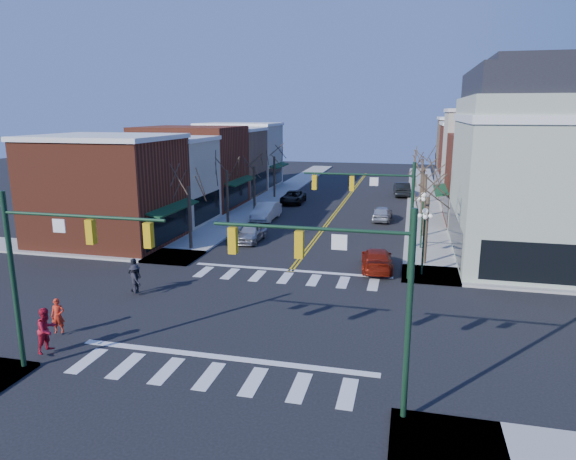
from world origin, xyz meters
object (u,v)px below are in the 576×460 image
Objects in this scene: victorian_corner at (554,163)px; pedestrian_dark_b at (135,279)px; car_left_mid at (266,211)px; pedestrian_red_b at (47,330)px; car_left_far at (293,197)px; lamppost_midblock at (423,211)px; car_right_mid at (382,213)px; lamppost_corner at (424,230)px; car_left_near at (251,233)px; car_right_far at (402,189)px; pedestrian_dark_a at (134,275)px; pedestrian_red_a at (58,316)px; car_right_near at (377,259)px.

victorian_corner reaches higher than pedestrian_dark_b.
pedestrian_red_b reaches higher than car_left_mid.
pedestrian_dark_b is (-1.94, -30.77, 0.29)m from car_left_far.
car_left_far is (-13.64, 17.03, -2.27)m from lamppost_midblock.
victorian_corner is 16.73m from car_right_mid.
lamppost_corner is 1.03× the size of car_left_near.
car_right_far is 41.11m from pedestrian_dark_a.
car_right_far is at bearing 111.74° from victorian_corner.
car_left_near is 8.35m from car_left_mid.
pedestrian_dark_b reaches higher than car_left_near.
pedestrian_dark_b reaches higher than pedestrian_red_a.
car_left_mid is at bearing 49.63° from car_right_far.
car_left_far is at bearing -70.12° from car_right_near.
car_left_far is at bearing 88.17° from car_left_mid.
car_left_near is at bearing -89.65° from car_left_far.
lamppost_corner reaches higher than car_right_far.
pedestrian_red_b is (0.80, -1.74, 0.15)m from pedestrian_red_a.
car_left_far is 2.56× the size of pedestrian_red_b.
pedestrian_red_a is 0.84× the size of pedestrian_red_b.
victorian_corner reaches higher than pedestrian_dark_a.
car_right_near is (-2.84, 0.80, -2.27)m from lamppost_corner.
car_left_near is 14.18m from car_right_mid.
car_left_mid is 2.58× the size of pedestrian_dark_a.
car_right_far is at bearing 67.95° from car_left_near.
victorian_corner is 31.49m from pedestrian_red_a.
lamppost_midblock is 21.94m from car_left_far.
car_right_mid is 0.82× the size of car_right_far.
pedestrian_dark_b is at bearing 62.55° from pedestrian_red_a.
car_left_far is at bearing 5.14° from pedestrian_red_b.
lamppost_midblock is 0.87× the size of car_left_far.
car_right_mid is 2.54× the size of pedestrian_red_a.
victorian_corner is 2.83× the size of car_right_far.
pedestrian_red_b is at bearing -95.80° from car_left_near.
lamppost_midblock is at bearing 88.89° from car_right_far.
pedestrian_dark_b is (-23.88, -13.24, -5.68)m from victorian_corner.
pedestrian_dark_a is (-2.74, -12.95, 0.41)m from car_left_near.
lamppost_midblock reaches higher than pedestrian_dark_a.
lamppost_midblock reaches higher than car_left_far.
victorian_corner is 2.87× the size of car_left_far.
pedestrian_red_a reaches higher than car_right_near.
victorian_corner is 7.35× the size of pedestrian_red_b.
lamppost_midblock is (0.00, 6.50, 0.00)m from lamppost_corner.
lamppost_corner is 17.34m from pedestrian_dark_a.
victorian_corner is 3.29× the size of lamppost_midblock.
lamppost_corner is at bearing 87.99° from car_right_far.
car_left_far is 3.05× the size of pedestrian_red_a.
car_left_mid is 21.29m from pedestrian_dark_a.
car_right_far is at bearing 52.03° from pedestrian_red_a.
car_left_mid is 17.53m from car_right_near.
car_left_mid is 2.58× the size of pedestrian_red_b.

